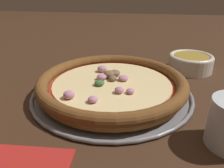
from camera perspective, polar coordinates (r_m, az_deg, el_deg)
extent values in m
plane|color=#3D2616|center=(0.51, 0.00, -2.59)|extent=(3.00, 3.00, 0.00)
cylinder|color=gray|center=(0.50, 0.00, -2.33)|extent=(0.35, 0.35, 0.01)
torus|color=gray|center=(0.50, 0.00, -2.08)|extent=(0.36, 0.36, 0.01)
cylinder|color=#A86B33|center=(0.50, 0.00, -0.87)|extent=(0.32, 0.32, 0.02)
torus|color=brown|center=(0.49, 0.00, 0.69)|extent=(0.34, 0.34, 0.03)
cylinder|color=#A32D19|center=(0.49, 0.00, 0.04)|extent=(0.28, 0.28, 0.00)
cylinder|color=beige|center=(0.49, 0.00, 0.28)|extent=(0.27, 0.27, 0.00)
ellipsoid|color=#C17FA3|center=(0.55, -2.62, 4.02)|extent=(0.03, 0.03, 0.02)
ellipsoid|color=#C17FA3|center=(0.41, -5.03, -4.02)|extent=(0.03, 0.03, 0.01)
ellipsoid|color=brown|center=(0.50, -0.22, 1.55)|extent=(0.03, 0.03, 0.01)
ellipsoid|color=#C17FA3|center=(0.51, -2.71, 1.87)|extent=(0.02, 0.02, 0.01)
ellipsoid|color=#C17FA3|center=(0.50, 2.99, 1.59)|extent=(0.03, 0.03, 0.01)
ellipsoid|color=brown|center=(0.53, 0.80, 2.89)|extent=(0.04, 0.04, 0.01)
ellipsoid|color=#3D6B38|center=(0.48, -3.31, 0.32)|extent=(0.03, 0.03, 0.01)
ellipsoid|color=#C17FA3|center=(0.43, -11.19, -2.73)|extent=(0.03, 0.03, 0.02)
ellipsoid|color=#C17FA3|center=(0.44, 1.91, -1.59)|extent=(0.03, 0.03, 0.01)
ellipsoid|color=#C17FA3|center=(0.44, 4.82, -1.83)|extent=(0.02, 0.02, 0.01)
ellipsoid|color=brown|center=(0.52, -0.79, 2.63)|extent=(0.03, 0.03, 0.02)
cylinder|color=silver|center=(0.68, 19.75, 5.04)|extent=(0.13, 0.13, 0.04)
torus|color=silver|center=(0.67, 19.99, 6.66)|extent=(0.13, 0.13, 0.01)
cylinder|color=olive|center=(0.67, 20.02, 6.83)|extent=(0.10, 0.10, 0.00)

